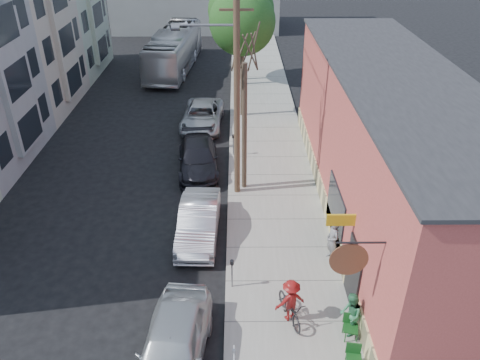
{
  "coord_description": "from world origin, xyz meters",
  "views": [
    {
      "loc": [
        2.44,
        -13.22,
        12.47
      ],
      "look_at": [
        2.58,
        5.19,
        1.5
      ],
      "focal_mm": 35.0,
      "sensor_mm": 36.0,
      "label": 1
    }
  ],
  "objects_px": {
    "patron_grey": "(333,240)",
    "car_1": "(199,221)",
    "patio_chair_a": "(351,328)",
    "bus": "(174,50)",
    "cyclist": "(290,300)",
    "parking_meter_near": "(232,269)",
    "tree_leafy_mid": "(242,22)",
    "car_3": "(202,116)",
    "tree_leafy_far": "(241,11)",
    "car_2": "(198,158)",
    "patron_green": "(351,314)",
    "car_0": "(173,347)",
    "tree_bare": "(244,129)",
    "utility_pole_near": "(235,89)",
    "patio_chair_b": "(354,359)",
    "parking_meter_far": "(233,142)"
  },
  "relations": [
    {
      "from": "parking_meter_near",
      "to": "car_1",
      "type": "xyz_separation_m",
      "value": [
        -1.45,
        3.28,
        -0.22
      ]
    },
    {
      "from": "patron_grey",
      "to": "tree_bare",
      "type": "bearing_deg",
      "value": -163.7
    },
    {
      "from": "patio_chair_a",
      "to": "patio_chair_b",
      "type": "distance_m",
      "value": 1.2
    },
    {
      "from": "cyclist",
      "to": "car_1",
      "type": "bearing_deg",
      "value": -73.89
    },
    {
      "from": "car_1",
      "to": "car_3",
      "type": "bearing_deg",
      "value": 94.21
    },
    {
      "from": "patron_green",
      "to": "patio_chair_a",
      "type": "bearing_deg",
      "value": 7.53
    },
    {
      "from": "parking_meter_near",
      "to": "tree_leafy_mid",
      "type": "xyz_separation_m",
      "value": [
        0.55,
        16.37,
        5.2
      ]
    },
    {
      "from": "cyclist",
      "to": "bus",
      "type": "relative_size",
      "value": 0.14
    },
    {
      "from": "parking_meter_far",
      "to": "cyclist",
      "type": "distance_m",
      "value": 12.25
    },
    {
      "from": "parking_meter_near",
      "to": "utility_pole_near",
      "type": "xyz_separation_m",
      "value": [
        0.14,
        6.68,
        4.43
      ]
    },
    {
      "from": "car_3",
      "to": "bus",
      "type": "relative_size",
      "value": 0.44
    },
    {
      "from": "parking_meter_near",
      "to": "patron_green",
      "type": "distance_m",
      "value": 4.44
    },
    {
      "from": "patron_green",
      "to": "bus",
      "type": "height_order",
      "value": "bus"
    },
    {
      "from": "utility_pole_near",
      "to": "car_0",
      "type": "relative_size",
      "value": 2.05
    },
    {
      "from": "car_1",
      "to": "car_2",
      "type": "relative_size",
      "value": 0.91
    },
    {
      "from": "tree_bare",
      "to": "tree_leafy_mid",
      "type": "height_order",
      "value": "tree_leafy_mid"
    },
    {
      "from": "tree_leafy_far",
      "to": "car_3",
      "type": "distance_m",
      "value": 10.44
    },
    {
      "from": "car_3",
      "to": "tree_leafy_far",
      "type": "bearing_deg",
      "value": 76.59
    },
    {
      "from": "patron_grey",
      "to": "patron_green",
      "type": "distance_m",
      "value": 3.73
    },
    {
      "from": "parking_meter_far",
      "to": "tree_leafy_far",
      "type": "xyz_separation_m",
      "value": [
        0.55,
        13.16,
        4.44
      ]
    },
    {
      "from": "tree_leafy_mid",
      "to": "patio_chair_a",
      "type": "height_order",
      "value": "tree_leafy_mid"
    },
    {
      "from": "parking_meter_near",
      "to": "car_1",
      "type": "height_order",
      "value": "car_1"
    },
    {
      "from": "patron_grey",
      "to": "car_1",
      "type": "height_order",
      "value": "patron_grey"
    },
    {
      "from": "patron_green",
      "to": "bus",
      "type": "distance_m",
      "value": 30.43
    },
    {
      "from": "parking_meter_near",
      "to": "car_0",
      "type": "height_order",
      "value": "car_0"
    },
    {
      "from": "cyclist",
      "to": "car_0",
      "type": "relative_size",
      "value": 0.34
    },
    {
      "from": "utility_pole_near",
      "to": "parking_meter_near",
      "type": "bearing_deg",
      "value": -91.2
    },
    {
      "from": "parking_meter_near",
      "to": "car_1",
      "type": "distance_m",
      "value": 3.59
    },
    {
      "from": "tree_leafy_mid",
      "to": "cyclist",
      "type": "relative_size",
      "value": 4.92
    },
    {
      "from": "tree_bare",
      "to": "tree_leafy_mid",
      "type": "distance_m",
      "value": 9.69
    },
    {
      "from": "cyclist",
      "to": "car_2",
      "type": "height_order",
      "value": "cyclist"
    },
    {
      "from": "parking_meter_far",
      "to": "bus",
      "type": "relative_size",
      "value": 0.1
    },
    {
      "from": "parking_meter_near",
      "to": "car_3",
      "type": "bearing_deg",
      "value": 97.77
    },
    {
      "from": "parking_meter_near",
      "to": "patio_chair_b",
      "type": "relative_size",
      "value": 1.41
    },
    {
      "from": "patio_chair_a",
      "to": "bus",
      "type": "relative_size",
      "value": 0.07
    },
    {
      "from": "utility_pole_near",
      "to": "patron_green",
      "type": "bearing_deg",
      "value": -67.24
    },
    {
      "from": "car_2",
      "to": "car_3",
      "type": "relative_size",
      "value": 0.95
    },
    {
      "from": "cyclist",
      "to": "car_1",
      "type": "distance_m",
      "value": 5.93
    },
    {
      "from": "parking_meter_far",
      "to": "utility_pole_near",
      "type": "relative_size",
      "value": 0.12
    },
    {
      "from": "parking_meter_near",
      "to": "patio_chair_a",
      "type": "bearing_deg",
      "value": -31.93
    },
    {
      "from": "parking_meter_near",
      "to": "patron_green",
      "type": "height_order",
      "value": "patron_green"
    },
    {
      "from": "tree_bare",
      "to": "car_2",
      "type": "height_order",
      "value": "tree_bare"
    },
    {
      "from": "car_0",
      "to": "car_1",
      "type": "bearing_deg",
      "value": 92.7
    },
    {
      "from": "patio_chair_b",
      "to": "patron_green",
      "type": "relative_size",
      "value": 0.54
    },
    {
      "from": "patio_chair_b",
      "to": "tree_leafy_far",
      "type": "bearing_deg",
      "value": 105.79
    },
    {
      "from": "patron_green",
      "to": "bus",
      "type": "bearing_deg",
      "value": -156.24
    },
    {
      "from": "tree_bare",
      "to": "patio_chair_a",
      "type": "height_order",
      "value": "tree_bare"
    },
    {
      "from": "parking_meter_far",
      "to": "tree_bare",
      "type": "xyz_separation_m",
      "value": [
        0.55,
        -3.42,
        2.32
      ]
    },
    {
      "from": "parking_meter_near",
      "to": "tree_leafy_far",
      "type": "distance_m",
      "value": 24.11
    },
    {
      "from": "utility_pole_near",
      "to": "patio_chair_a",
      "type": "height_order",
      "value": "utility_pole_near"
    }
  ]
}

